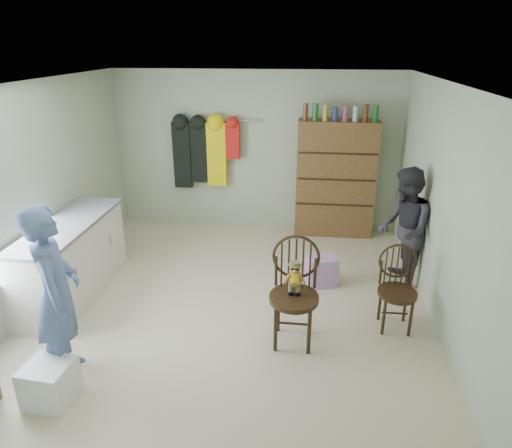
# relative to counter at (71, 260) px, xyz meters

# --- Properties ---
(ground_plane) EXTENTS (5.00, 5.00, 0.00)m
(ground_plane) POSITION_rel_counter_xyz_m (1.95, 0.00, -0.47)
(ground_plane) COLOR beige
(ground_plane) RESTS_ON ground
(room_walls) EXTENTS (5.00, 5.00, 5.00)m
(room_walls) POSITION_rel_counter_xyz_m (1.95, 0.53, 1.11)
(room_walls) COLOR #B0BC9E
(room_walls) RESTS_ON ground
(counter) EXTENTS (0.64, 1.86, 0.94)m
(counter) POSITION_rel_counter_xyz_m (0.00, 0.00, 0.00)
(counter) COLOR silver
(counter) RESTS_ON ground
(plastic_tub) EXTENTS (0.41, 0.40, 0.36)m
(plastic_tub) POSITION_rel_counter_xyz_m (0.64, -1.71, -0.29)
(plastic_tub) COLOR white
(plastic_tub) RESTS_ON ground
(chair_front) EXTENTS (0.50, 0.50, 1.12)m
(chair_front) POSITION_rel_counter_xyz_m (2.68, -0.59, 0.15)
(chair_front) COLOR black
(chair_front) RESTS_ON ground
(chair_far) EXTENTS (0.41, 0.41, 0.92)m
(chair_far) POSITION_rel_counter_xyz_m (3.75, -0.23, 0.02)
(chair_far) COLOR black
(chair_far) RESTS_ON ground
(striped_bag) EXTENTS (0.42, 0.36, 0.38)m
(striped_bag) POSITION_rel_counter_xyz_m (2.99, 0.59, -0.28)
(striped_bag) COLOR pink
(striped_bag) RESTS_ON ground
(person_left) EXTENTS (0.61, 0.72, 1.67)m
(person_left) POSITION_rel_counter_xyz_m (0.62, -1.35, 0.36)
(person_left) COLOR #566C9D
(person_left) RESTS_ON ground
(person_right) EXTENTS (0.62, 0.77, 1.53)m
(person_right) POSITION_rel_counter_xyz_m (3.95, 0.69, 0.29)
(person_right) COLOR #2D2B33
(person_right) RESTS_ON ground
(dresser) EXTENTS (1.20, 0.39, 2.05)m
(dresser) POSITION_rel_counter_xyz_m (3.20, 2.30, 0.44)
(dresser) COLOR brown
(dresser) RESTS_ON ground
(coat_rack) EXTENTS (1.42, 0.12, 1.09)m
(coat_rack) POSITION_rel_counter_xyz_m (1.12, 2.38, 0.78)
(coat_rack) COLOR #99999E
(coat_rack) RESTS_ON ground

